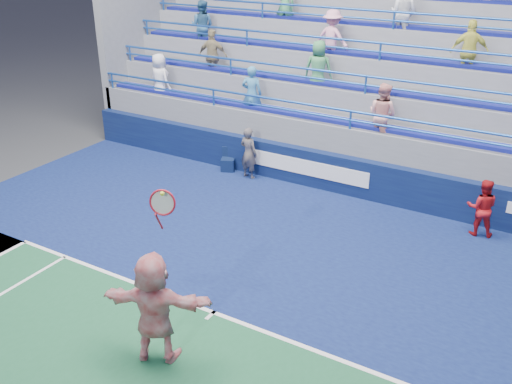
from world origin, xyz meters
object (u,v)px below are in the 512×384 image
Objects in this scene: tennis_player at (155,308)px; judge_chair at (228,164)px; line_judge at (249,153)px; ball_girl at (482,208)px.

judge_chair is at bearing 114.77° from tennis_player.
tennis_player reaches higher than judge_chair.
line_judge is at bearing 109.86° from tennis_player.
judge_chair is 0.49× the size of ball_girl.
ball_girl reaches higher than judge_chair.
judge_chair is at bearing -15.15° from ball_girl.
line_judge is at bearing -14.17° from ball_girl.
line_judge is (-2.74, 7.59, -0.25)m from tennis_player.
judge_chair is 0.46× the size of line_judge.
ball_girl is (3.92, 7.43, -0.31)m from tennis_player.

